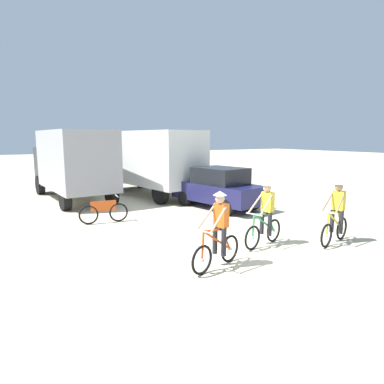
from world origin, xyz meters
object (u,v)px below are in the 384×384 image
cyclist_cowboy_hat (265,216)px  bicycle_spare (104,212)px  supply_crate (240,202)px  cyclist_orange_shirt (218,232)px  cyclist_near_camera (336,214)px  sedan_parked (218,188)px  box_truck_grey_hauler (73,162)px  box_truck_white_box (151,160)px

cyclist_cowboy_hat → bicycle_spare: bearing=123.3°
supply_crate → bicycle_spare: bearing=175.8°
cyclist_orange_shirt → cyclist_near_camera: 4.00m
sedan_parked → supply_crate: (0.77, -0.52, -0.60)m
box_truck_grey_hauler → sedan_parked: size_ratio=1.55×
cyclist_orange_shirt → cyclist_cowboy_hat: bearing=18.4°
sedan_parked → bicycle_spare: size_ratio=2.58×
sedan_parked → bicycle_spare: bearing=-179.0°
cyclist_orange_shirt → bicycle_spare: cyclist_orange_shirt is taller
box_truck_grey_hauler → cyclist_orange_shirt: box_truck_grey_hauler is taller
cyclist_cowboy_hat → cyclist_orange_shirt: bearing=-161.6°
cyclist_near_camera → supply_crate: 5.36m
supply_crate → box_truck_grey_hauler: bearing=135.2°
cyclist_cowboy_hat → cyclist_near_camera: bearing=-24.7°
box_truck_grey_hauler → supply_crate: size_ratio=11.57×
cyclist_cowboy_hat → cyclist_near_camera: (1.91, -0.88, 0.00)m
sedan_parked → bicycle_spare: sedan_parked is taller
box_truck_grey_hauler → bicycle_spare: (-0.07, -5.25, -1.48)m
box_truck_grey_hauler → cyclist_near_camera: bearing=-65.4°
cyclist_orange_shirt → cyclist_near_camera: (3.99, -0.18, 0.00)m
box_truck_grey_hauler → supply_crate: bearing=-44.8°
box_truck_white_box → sedan_parked: 4.71m
bicycle_spare → cyclist_near_camera: bearing=-48.3°
cyclist_near_camera → supply_crate: cyclist_near_camera is taller
cyclist_orange_shirt → box_truck_white_box: bearing=74.6°
box_truck_grey_hauler → cyclist_orange_shirt: 10.87m
cyclist_orange_shirt → bicycle_spare: bearing=101.2°
cyclist_near_camera → cyclist_cowboy_hat: bearing=155.3°
cyclist_cowboy_hat → bicycle_spare: (-3.18, 4.83, -0.45)m
box_truck_white_box → cyclist_cowboy_hat: size_ratio=3.87×
cyclist_orange_shirt → cyclist_cowboy_hat: same height
cyclist_orange_shirt → sedan_parked: bearing=55.1°
sedan_parked → bicycle_spare: (-5.01, -0.09, -0.48)m
cyclist_orange_shirt → cyclist_cowboy_hat: (2.09, 0.70, 0.00)m
cyclist_cowboy_hat → sedan_parked: bearing=69.6°
cyclist_orange_shirt → cyclist_near_camera: same height
box_truck_grey_hauler → cyclist_cowboy_hat: (3.11, -10.08, -1.03)m
sedan_parked → cyclist_cowboy_hat: bearing=-110.4°
box_truck_white_box → box_truck_grey_hauler: bearing=169.7°
sedan_parked → cyclist_orange_shirt: 6.85m
cyclist_cowboy_hat → cyclist_near_camera: size_ratio=1.00×
cyclist_cowboy_hat → bicycle_spare: 5.80m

